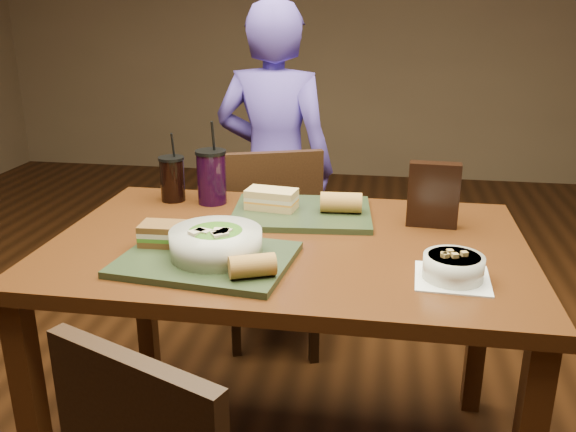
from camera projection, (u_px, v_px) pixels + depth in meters
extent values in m
cube|color=#46230E|center=(34.00, 422.00, 1.56)|extent=(0.06, 0.06, 0.71)
cube|color=#46230E|center=(145.00, 293.00, 2.26)|extent=(0.06, 0.06, 0.71)
cube|color=#46230E|center=(479.00, 319.00, 2.08)|extent=(0.06, 0.06, 0.71)
cube|color=#46230E|center=(288.00, 247.00, 1.70)|extent=(1.30, 0.85, 0.04)
cube|color=black|center=(281.00, 252.00, 2.51)|extent=(0.48, 0.48, 0.04)
cube|color=black|center=(273.00, 210.00, 2.28)|extent=(0.36, 0.16, 0.44)
cube|color=black|center=(236.00, 313.00, 2.46)|extent=(0.04, 0.04, 0.38)
cube|color=black|center=(314.00, 319.00, 2.41)|extent=(0.04, 0.04, 0.38)
cube|color=black|center=(253.00, 280.00, 2.76)|extent=(0.04, 0.04, 0.38)
cube|color=black|center=(323.00, 285.00, 2.71)|extent=(0.04, 0.04, 0.38)
imported|color=#503BA4|center=(275.00, 170.00, 2.60)|extent=(0.54, 0.39, 1.40)
cube|color=#242F1A|center=(207.00, 259.00, 1.54)|extent=(0.45, 0.36, 0.02)
cube|color=#242F1A|center=(302.00, 213.00, 1.88)|extent=(0.45, 0.36, 0.02)
cylinder|color=silver|center=(216.00, 243.00, 1.53)|extent=(0.23, 0.23, 0.07)
ellipsoid|color=#427219|center=(216.00, 238.00, 1.52)|extent=(0.19, 0.19, 0.06)
cube|color=beige|center=(203.00, 231.00, 1.49)|extent=(0.05, 0.04, 0.01)
cube|color=beige|center=(224.00, 232.00, 1.49)|extent=(0.04, 0.05, 0.01)
cube|color=beige|center=(197.00, 232.00, 1.49)|extent=(0.04, 0.05, 0.01)
cube|color=beige|center=(221.00, 231.00, 1.50)|extent=(0.04, 0.03, 0.01)
cube|color=beige|center=(219.00, 233.00, 1.48)|extent=(0.05, 0.04, 0.01)
cube|color=beige|center=(220.00, 234.00, 1.47)|extent=(0.05, 0.05, 0.01)
cube|color=white|center=(452.00, 278.00, 1.44)|extent=(0.18, 0.18, 0.00)
cylinder|color=silver|center=(453.00, 267.00, 1.44)|extent=(0.14, 0.14, 0.06)
cylinder|color=black|center=(454.00, 258.00, 1.43)|extent=(0.12, 0.12, 0.01)
cube|color=#B28947|center=(444.00, 255.00, 1.42)|extent=(0.01, 0.01, 0.01)
cube|color=#B28947|center=(450.00, 252.00, 1.44)|extent=(0.02, 0.02, 0.01)
cube|color=#B28947|center=(445.00, 255.00, 1.42)|extent=(0.02, 0.02, 0.01)
cube|color=#B28947|center=(464.00, 254.00, 1.42)|extent=(0.02, 0.02, 0.01)
cube|color=#B28947|center=(455.00, 256.00, 1.41)|extent=(0.02, 0.02, 0.01)
cube|color=#593819|center=(164.00, 241.00, 1.61)|extent=(0.12, 0.09, 0.02)
cube|color=#3F721E|center=(164.00, 236.00, 1.60)|extent=(0.12, 0.09, 0.01)
cube|color=beige|center=(164.00, 232.00, 1.60)|extent=(0.12, 0.09, 0.01)
cube|color=#593819|center=(163.00, 227.00, 1.60)|extent=(0.12, 0.09, 0.02)
cube|color=tan|center=(272.00, 205.00, 1.89)|extent=(0.16, 0.11, 0.02)
cube|color=orange|center=(272.00, 201.00, 1.89)|extent=(0.16, 0.11, 0.01)
cube|color=beige|center=(272.00, 198.00, 1.88)|extent=(0.16, 0.11, 0.01)
cube|color=tan|center=(272.00, 193.00, 1.88)|extent=(0.16, 0.11, 0.02)
cylinder|color=#AD7533|center=(252.00, 266.00, 1.41)|extent=(0.12, 0.09, 0.05)
cylinder|color=#AD7533|center=(341.00, 202.00, 1.85)|extent=(0.13, 0.07, 0.06)
cylinder|color=black|center=(172.00, 180.00, 2.01)|extent=(0.08, 0.08, 0.14)
cylinder|color=black|center=(171.00, 158.00, 1.99)|extent=(0.08, 0.08, 0.01)
cylinder|color=black|center=(173.00, 146.00, 1.97)|extent=(0.01, 0.02, 0.09)
cylinder|color=black|center=(212.00, 179.00, 1.98)|extent=(0.09, 0.09, 0.17)
cylinder|color=black|center=(210.00, 152.00, 1.95)|extent=(0.10, 0.10, 0.01)
cylinder|color=black|center=(213.00, 137.00, 1.93)|extent=(0.01, 0.03, 0.11)
cube|color=black|center=(433.00, 195.00, 1.76)|extent=(0.15, 0.05, 0.19)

